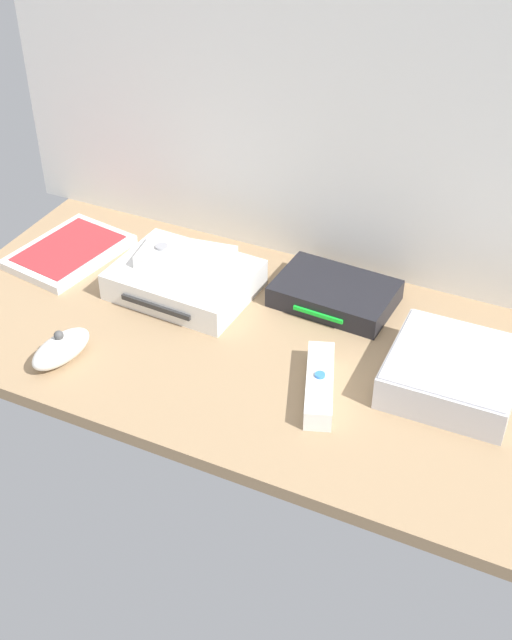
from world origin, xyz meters
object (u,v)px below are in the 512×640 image
(game_case, at_px, (69,252))
(mini_computer, at_px, (453,372))
(network_router, at_px, (335,293))
(game_console, at_px, (184,280))
(remote_classic_pad, at_px, (186,257))
(remote_wand, at_px, (319,385))
(remote_nunchuk, at_px, (61,349))

(game_case, bearing_deg, mini_computer, 4.40)
(mini_computer, relative_size, network_router, 0.93)
(game_console, distance_m, remote_classic_pad, 0.04)
(network_router, bearing_deg, remote_classic_pad, -162.95)
(game_console, bearing_deg, mini_computer, -3.23)
(remote_wand, bearing_deg, remote_classic_pad, 132.69)
(game_console, xyz_separation_m, remote_wand, (0.28, -0.13, -0.01))
(remote_nunchuk, bearing_deg, game_console, 83.30)
(game_console, xyz_separation_m, game_case, (-0.23, 0.01, -0.01))
(game_console, relative_size, mini_computer, 1.26)
(remote_classic_pad, bearing_deg, game_console, -83.70)
(mini_computer, xyz_separation_m, remote_classic_pad, (-0.44, 0.06, 0.03))
(game_console, bearing_deg, remote_nunchuk, -105.79)
(remote_wand, height_order, remote_classic_pad, remote_classic_pad)
(remote_classic_pad, bearing_deg, remote_wand, -35.68)
(mini_computer, bearing_deg, game_case, 175.35)
(network_router, bearing_deg, remote_nunchuk, -132.37)
(game_console, bearing_deg, remote_classic_pad, 107.16)
(network_router, bearing_deg, game_console, -159.20)
(network_router, bearing_deg, remote_wand, -71.60)
(mini_computer, height_order, remote_wand, mini_computer)
(remote_classic_pad, bearing_deg, network_router, 5.83)
(mini_computer, distance_m, remote_classic_pad, 0.45)
(game_case, relative_size, remote_classic_pad, 1.36)
(network_router, height_order, remote_classic_pad, remote_classic_pad)
(game_console, distance_m, remote_nunchuk, 0.23)
(game_console, distance_m, remote_wand, 0.31)
(remote_nunchuk, distance_m, remote_classic_pad, 0.25)
(mini_computer, relative_size, remote_classic_pad, 1.12)
(game_console, height_order, remote_classic_pad, remote_classic_pad)
(mini_computer, relative_size, remote_wand, 1.14)
(game_console, xyz_separation_m, remote_classic_pad, (-0.00, 0.01, 0.03))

